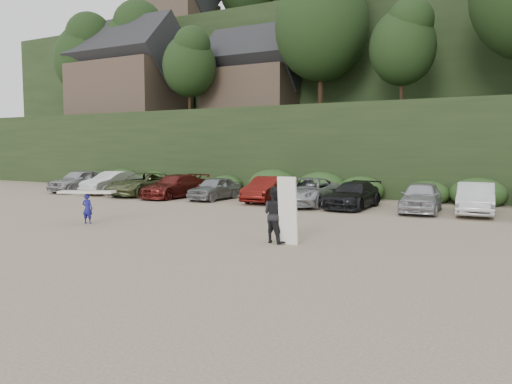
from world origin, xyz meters
The scene contains 5 objects.
ground centered at (0.00, 0.00, 0.00)m, with size 120.00×120.00×0.00m, color tan.
hillside_backdrop centered at (-0.26, 35.93, 11.22)m, with size 90.00×41.50×28.00m.
parked_cars centered at (-2.13, 9.90, 0.75)m, with size 34.07×5.99×1.61m.
child_surfer centered at (-6.25, -0.64, 0.93)m, with size 2.34×1.55×1.37m.
adult_surfer centered at (2.55, -0.61, 0.96)m, with size 1.40×0.95×2.24m.
Camera 1 is at (9.90, -15.29, 3.17)m, focal length 35.00 mm.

